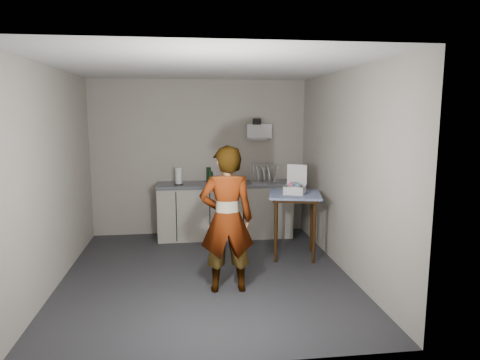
{
  "coord_description": "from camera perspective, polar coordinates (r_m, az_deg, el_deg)",
  "views": [
    {
      "loc": [
        -0.24,
        -5.24,
        2.07
      ],
      "look_at": [
        0.49,
        0.45,
        1.15
      ],
      "focal_mm": 32.0,
      "sensor_mm": 36.0,
      "label": 1
    }
  ],
  "objects": [
    {
      "name": "paper_towel",
      "position": [
        6.94,
        -8.18,
        0.44
      ],
      "size": [
        0.15,
        0.15,
        0.27
      ],
      "color": "black",
      "rests_on": "kitchen_counter"
    },
    {
      "name": "dish_rack",
      "position": [
        7.14,
        3.14,
        0.29
      ],
      "size": [
        0.45,
        0.34,
        0.32
      ],
      "color": "silver",
      "rests_on": "kitchen_counter"
    },
    {
      "name": "ceiling",
      "position": [
        5.27,
        -4.85,
        14.76
      ],
      "size": [
        3.6,
        4.0,
        0.01
      ],
      "primitive_type": "cube",
      "color": "white",
      "rests_on": "wall_back"
    },
    {
      "name": "soda_can",
      "position": [
        7.02,
        -2.93,
        0.08
      ],
      "size": [
        0.07,
        0.07,
        0.13
      ],
      "primitive_type": "cylinder",
      "color": "red",
      "rests_on": "kitchen_counter"
    },
    {
      "name": "bakery_box",
      "position": [
        6.11,
        7.33,
        -0.97
      ],
      "size": [
        0.38,
        0.39,
        0.4
      ],
      "rotation": [
        0.0,
        0.0,
        -0.45
      ],
      "color": "white",
      "rests_on": "side_table"
    },
    {
      "name": "ground",
      "position": [
        5.64,
        -4.49,
        -12.5
      ],
      "size": [
        4.0,
        4.0,
        0.0
      ],
      "primitive_type": "plane",
      "color": "#27282C",
      "rests_on": "ground"
    },
    {
      "name": "wall_shelf",
      "position": [
        7.27,
        2.51,
        6.52
      ],
      "size": [
        0.42,
        0.18,
        0.37
      ],
      "color": "white",
      "rests_on": "ground"
    },
    {
      "name": "dark_bottle",
      "position": [
        7.03,
        -4.21,
        0.65
      ],
      "size": [
        0.08,
        0.08,
        0.26
      ],
      "primitive_type": "cylinder",
      "color": "black",
      "rests_on": "kitchen_counter"
    },
    {
      "name": "wall_left",
      "position": [
        5.52,
        -23.58,
        0.28
      ],
      "size": [
        0.02,
        4.0,
        2.6
      ],
      "primitive_type": "cube",
      "color": "#B2A89B",
      "rests_on": "ground"
    },
    {
      "name": "standing_man",
      "position": [
        4.92,
        -1.78,
        -5.27
      ],
      "size": [
        0.63,
        0.41,
        1.7
      ],
      "primitive_type": "imported",
      "rotation": [
        0.0,
        0.0,
        3.14
      ],
      "color": "#B2A593",
      "rests_on": "ground"
    },
    {
      "name": "wall_right",
      "position": [
        5.67,
        13.73,
        1.0
      ],
      "size": [
        0.02,
        4.0,
        2.6
      ],
      "primitive_type": "cube",
      "color": "#B2A89B",
      "rests_on": "ground"
    },
    {
      "name": "side_table",
      "position": [
        6.14,
        7.32,
        -2.9
      ],
      "size": [
        0.86,
        0.86,
        0.92
      ],
      "rotation": [
        0.0,
        0.0,
        -0.23
      ],
      "color": "#351E0C",
      "rests_on": "ground"
    },
    {
      "name": "soap_bottle",
      "position": [
        6.93,
        -4.02,
        0.59
      ],
      "size": [
        0.11,
        0.11,
        0.28
      ],
      "primitive_type": "imported",
      "rotation": [
        0.0,
        0.0,
        0.03
      ],
      "color": "black",
      "rests_on": "kitchen_counter"
    },
    {
      "name": "kitchen_counter",
      "position": [
        7.16,
        -2.01,
        -4.2
      ],
      "size": [
        2.24,
        0.62,
        0.91
      ],
      "color": "black",
      "rests_on": "ground"
    },
    {
      "name": "wall_back",
      "position": [
        7.27,
        -5.4,
        2.96
      ],
      "size": [
        3.6,
        0.02,
        2.6
      ],
      "primitive_type": "cube",
      "color": "#B2A89B",
      "rests_on": "ground"
    }
  ]
}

